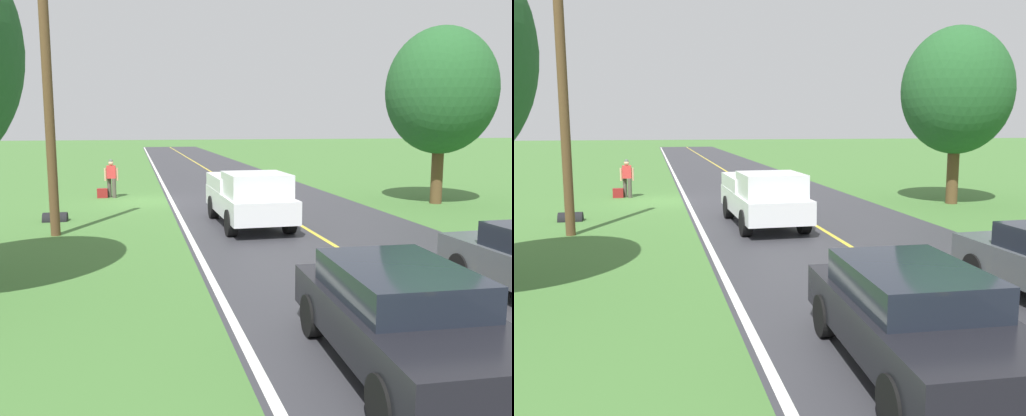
% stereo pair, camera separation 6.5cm
% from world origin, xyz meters
% --- Properties ---
extents(ground_plane, '(200.00, 200.00, 0.00)m').
position_xyz_m(ground_plane, '(0.00, 0.00, 0.00)').
color(ground_plane, '#427033').
extents(road_surface, '(7.89, 120.00, 0.00)m').
position_xyz_m(road_surface, '(-4.82, 0.00, 0.00)').
color(road_surface, '#333338').
rests_on(road_surface, ground).
extents(lane_edge_line, '(0.16, 117.60, 0.00)m').
position_xyz_m(lane_edge_line, '(-1.06, 0.00, 0.01)').
color(lane_edge_line, silver).
rests_on(lane_edge_line, ground).
extents(lane_centre_line, '(0.14, 117.60, 0.00)m').
position_xyz_m(lane_centre_line, '(-4.82, 0.00, 0.01)').
color(lane_centre_line, gold).
rests_on(lane_centre_line, ground).
extents(hitchhiker_walking, '(0.62, 0.51, 1.75)m').
position_xyz_m(hitchhiker_walking, '(1.51, -1.71, 0.98)').
color(hitchhiker_walking, '#4C473D').
rests_on(hitchhiker_walking, ground).
extents(suitcase_carried, '(0.46, 0.20, 0.43)m').
position_xyz_m(suitcase_carried, '(1.93, -1.64, 0.22)').
color(suitcase_carried, maroon).
rests_on(suitcase_carried, ground).
extents(pickup_truck_passing, '(2.16, 5.43, 1.82)m').
position_xyz_m(pickup_truck_passing, '(-3.15, 6.72, 0.97)').
color(pickup_truck_passing, silver).
rests_on(pickup_truck_passing, ground).
extents(tree_far_side_near, '(4.49, 4.49, 7.25)m').
position_xyz_m(tree_far_side_near, '(-11.92, 3.22, 4.65)').
color(tree_far_side_near, brown).
rests_on(tree_far_side_near, ground).
extents(sedan_ahead_same_lane, '(2.06, 4.47, 1.41)m').
position_xyz_m(sedan_ahead_same_lane, '(-2.96, 17.51, 0.75)').
color(sedan_ahead_same_lane, black).
rests_on(sedan_ahead_same_lane, ground).
extents(utility_pole_roadside, '(0.28, 0.28, 7.51)m').
position_xyz_m(utility_pole_roadside, '(2.85, 6.92, 3.76)').
color(utility_pole_roadside, brown).
rests_on(utility_pole_roadside, ground).
extents(drainage_culvert, '(0.80, 0.60, 0.60)m').
position_xyz_m(drainage_culvert, '(3.20, 4.27, 0.00)').
color(drainage_culvert, black).
rests_on(drainage_culvert, ground).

